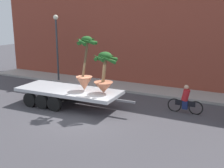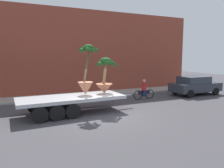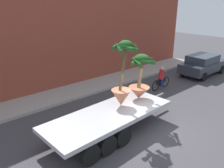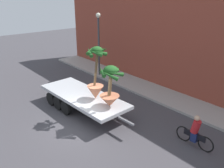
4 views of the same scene
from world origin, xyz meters
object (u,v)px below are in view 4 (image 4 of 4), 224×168
object	(u,v)px
potted_palm_rear	(96,78)
cyclist	(195,132)
street_lamp	(99,36)
flatbed_trailer	(80,97)
potted_palm_middle	(110,89)

from	to	relation	value
potted_palm_rear	cyclist	xyz separation A→B (m)	(5.08, 1.65, -1.51)
potted_palm_rear	street_lamp	distance (m)	6.54
flatbed_trailer	cyclist	bearing A→B (deg)	16.74
street_lamp	cyclist	bearing A→B (deg)	-13.25
flatbed_trailer	street_lamp	world-z (taller)	street_lamp
flatbed_trailer	potted_palm_rear	xyz separation A→B (m)	(1.23, 0.25, 1.42)
flatbed_trailer	potted_palm_middle	size ratio (longest dim) A/B	3.16
potted_palm_middle	street_lamp	bearing A→B (deg)	147.03
flatbed_trailer	potted_palm_middle	distance (m)	2.70
cyclist	street_lamp	distance (m)	10.71
potted_palm_rear	potted_palm_middle	size ratio (longest dim) A/B	1.34
flatbed_trailer	street_lamp	bearing A→B (deg)	131.65
cyclist	street_lamp	xyz separation A→B (m)	(-10.12, 2.38, 2.56)
potted_palm_rear	potted_palm_middle	bearing A→B (deg)	0.01
potted_palm_middle	street_lamp	distance (m)	7.52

